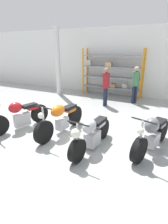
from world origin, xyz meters
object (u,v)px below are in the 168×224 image
(motorcycle_orange, at_px, (61,118))
(person_browsing, at_px, (106,84))
(motorcycle_silver, at_px, (91,134))
(shelving_rack, at_px, (111,72))
(person_near_rack, at_px, (135,82))
(motorcycle_grey, at_px, (152,134))
(motorcycle_red, at_px, (20,115))

(motorcycle_orange, relative_size, person_browsing, 1.27)
(motorcycle_silver, bearing_deg, shelving_rack, -161.83)
(motorcycle_orange, xyz_separation_m, person_near_rack, (1.38, 4.25, 0.54))
(motorcycle_orange, distance_m, person_near_rack, 4.51)
(person_near_rack, bearing_deg, shelving_rack, -2.95)
(motorcycle_orange, distance_m, motorcycle_silver, 1.28)
(shelving_rack, height_order, motorcycle_grey, shelving_rack)
(motorcycle_grey, bearing_deg, shelving_rack, -134.80)
(shelving_rack, bearing_deg, person_browsing, -78.50)
(motorcycle_orange, bearing_deg, person_browsing, -178.89)
(shelving_rack, bearing_deg, motorcycle_red, -102.73)
(shelving_rack, height_order, motorcycle_silver, shelving_rack)
(motorcycle_red, distance_m, motorcycle_grey, 4.05)
(motorcycle_silver, bearing_deg, motorcycle_grey, 118.07)
(person_browsing, height_order, person_near_rack, person_near_rack)
(person_browsing, relative_size, person_near_rack, 0.99)
(motorcycle_silver, distance_m, motorcycle_grey, 1.55)
(motorcycle_grey, bearing_deg, motorcycle_silver, -50.39)
(motorcycle_grey, xyz_separation_m, person_near_rack, (-1.25, 4.05, 0.57))
(motorcycle_silver, height_order, person_near_rack, person_near_rack)
(motorcycle_grey, distance_m, person_browsing, 3.90)
(motorcycle_grey, bearing_deg, person_near_rack, -146.47)
(shelving_rack, relative_size, motorcycle_red, 1.63)
(shelving_rack, distance_m, motorcycle_red, 5.74)
(motorcycle_orange, bearing_deg, person_near_rack, 167.89)
(motorcycle_red, bearing_deg, person_browsing, 172.29)
(shelving_rack, xyz_separation_m, motorcycle_orange, (0.13, -5.22, -0.78))
(motorcycle_silver, distance_m, person_near_rack, 4.71)
(motorcycle_red, bearing_deg, motorcycle_grey, 114.62)
(person_near_rack, bearing_deg, motorcycle_grey, 136.84)
(shelving_rack, xyz_separation_m, motorcycle_grey, (2.76, -5.02, -0.81))
(motorcycle_silver, distance_m, person_browsing, 3.83)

